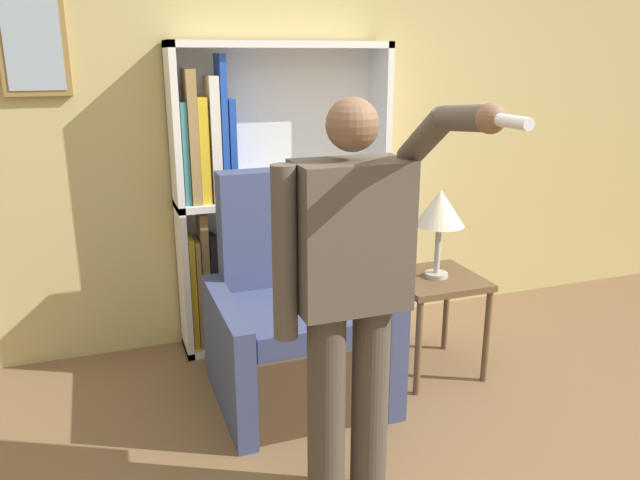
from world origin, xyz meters
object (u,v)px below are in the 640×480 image
(armchair, at_px, (295,328))
(person_standing, at_px, (351,290))
(bookcase, at_px, (256,204))
(table_lamp, at_px, (440,210))
(side_table, at_px, (435,292))

(armchair, relative_size, person_standing, 0.72)
(bookcase, xyz_separation_m, table_lamp, (0.84, -0.75, 0.06))
(bookcase, height_order, side_table, bookcase)
(armchair, xyz_separation_m, table_lamp, (0.82, -0.06, 0.60))
(armchair, bearing_deg, bookcase, 91.96)
(armchair, height_order, person_standing, person_standing)
(person_standing, distance_m, side_table, 1.32)
(side_table, distance_m, table_lamp, 0.48)
(person_standing, bearing_deg, table_lamp, 44.47)
(bookcase, height_order, armchair, bookcase)
(side_table, bearing_deg, bookcase, 138.39)
(side_table, relative_size, table_lamp, 1.16)
(person_standing, relative_size, side_table, 2.84)
(bookcase, relative_size, side_table, 3.20)
(armchair, xyz_separation_m, side_table, (0.82, -0.06, 0.12))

